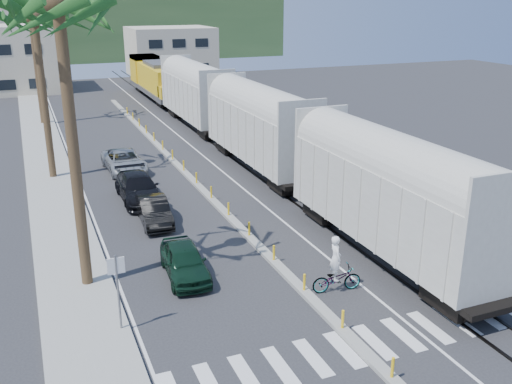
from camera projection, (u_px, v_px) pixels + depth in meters
The scene contains 16 objects.
ground at pixel (328, 318), 21.26m from camera, with size 140.00×140.00×0.00m, color #28282B.
sidewalk at pixel (48, 166), 40.04m from camera, with size 3.00×90.00×0.15m, color gray.
rails at pixel (216, 139), 47.53m from camera, with size 1.56×100.00×0.06m.
median at pixel (184, 171), 38.68m from camera, with size 0.45×60.00×0.85m.
crosswalk at pixel (357, 346), 19.51m from camera, with size 14.00×2.20×0.01m, color silver.
lane_markings at pixel (138, 157), 42.34m from camera, with size 9.42×90.00×0.01m.
freight_train at pixel (230, 113), 43.48m from camera, with size 3.00×60.94×5.85m.
palm_trees at pixel (36, 6), 34.67m from camera, with size 3.50×37.20×13.75m.
street_sign at pixel (117, 282), 19.74m from camera, with size 0.60×0.08×3.00m.
buildings at pixel (40, 49), 80.18m from camera, with size 38.00×27.00×10.00m.
hillside at pixel (68, 26), 106.74m from camera, with size 80.00×20.00×12.00m, color #385628.
car_lead at pixel (185, 261), 24.19m from camera, with size 1.95×4.26×1.42m, color black.
car_second at pixel (154, 211), 29.90m from camera, with size 1.65×4.20×1.36m, color black.
car_third at pixel (138, 188), 33.20m from camera, with size 2.17×5.31×1.54m, color black.
car_rear at pixel (124, 161), 38.80m from camera, with size 2.59×5.26×1.44m, color #ACAEB1.
cyclist at pixel (336, 274), 22.93m from camera, with size 1.28×2.25×2.43m.
Camera 1 is at (-9.57, -16.15, 11.36)m, focal length 40.00 mm.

